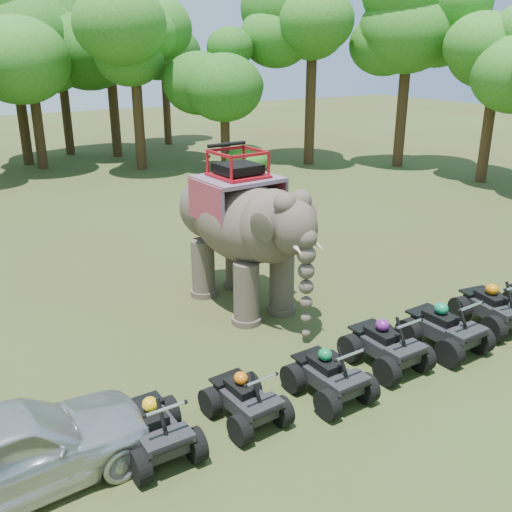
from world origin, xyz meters
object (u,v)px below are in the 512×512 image
at_px(parked_car, 12,451).
at_px(atv_3, 386,339).
at_px(atv_0, 154,422).
at_px(atv_5, 495,302).
at_px(elephant, 241,229).
at_px(atv_2, 329,369).
at_px(atv_4, 446,322).
at_px(atv_1, 245,393).

relative_size(parked_car, atv_3, 2.49).
xyz_separation_m(atv_0, atv_3, (5.36, 0.03, 0.03)).
relative_size(atv_0, atv_5, 0.92).
height_order(atv_3, atv_5, atv_5).
xyz_separation_m(elephant, atv_2, (-0.76, -4.74, -1.51)).
height_order(atv_4, atv_5, same).
relative_size(atv_3, atv_4, 0.96).
bearing_deg(atv_5, atv_3, -171.44).
bearing_deg(atv_1, atv_2, -10.77).
bearing_deg(parked_car, atv_1, -98.42).
xyz_separation_m(atv_0, atv_1, (1.77, -0.03, -0.04)).
distance_m(atv_1, atv_2, 1.82).
bearing_deg(atv_1, atv_4, -4.92).
relative_size(parked_car, atv_1, 2.79).
relative_size(elephant, atv_3, 2.90).
bearing_deg(atv_4, atv_0, 177.05).
xyz_separation_m(atv_2, atv_5, (5.37, 0.23, 0.06)).
height_order(atv_0, atv_3, atv_3).
relative_size(elephant, parked_car, 1.16).
bearing_deg(atv_0, elephant, 45.79).
xyz_separation_m(atv_0, atv_2, (3.58, -0.24, 0.00)).
bearing_deg(atv_0, atv_2, -4.16).
relative_size(atv_1, atv_4, 0.86).
xyz_separation_m(parked_car, atv_1, (3.97, -0.33, -0.16)).
bearing_deg(atv_4, atv_1, 177.01).
xyz_separation_m(elephant, atv_0, (-4.33, -4.50, -1.51)).
bearing_deg(elephant, parked_car, -150.93).
relative_size(atv_3, atv_5, 0.96).
bearing_deg(atv_1, parked_car, 171.28).
relative_size(parked_car, atv_5, 2.40).
height_order(atv_1, atv_5, atv_5).
bearing_deg(atv_0, parked_car, 171.75).
distance_m(atv_1, atv_4, 5.27).
relative_size(parked_car, atv_4, 2.40).
bearing_deg(elephant, atv_2, -102.67).
xyz_separation_m(elephant, atv_5, (4.62, -4.51, -1.45)).
height_order(atv_1, atv_3, atv_3).
relative_size(atv_1, atv_5, 0.86).
bearing_deg(atv_1, atv_5, -3.83).
distance_m(atv_0, atv_1, 1.77).
xyz_separation_m(elephant, atv_1, (-2.56, -4.52, -1.55)).
height_order(atv_0, atv_4, atv_4).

